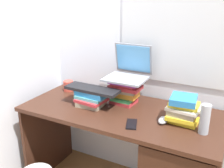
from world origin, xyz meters
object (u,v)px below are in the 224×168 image
(desk, at_px, (166,166))
(keyboard, at_px, (92,89))
(cell_phone, at_px, (132,124))
(mug, at_px, (69,86))
(laptop, at_px, (129,70))
(water_bottle, at_px, (205,119))
(book_stack_tall, at_px, (125,90))
(book_stack_keyboard_riser, at_px, (92,97))
(book_stack_side, at_px, (183,110))
(computer_mouse, at_px, (163,120))

(desk, xyz_separation_m, keyboard, (-0.60, -0.01, 0.48))
(cell_phone, bearing_deg, mug, 137.19)
(desk, relative_size, laptop, 4.74)
(desk, height_order, laptop, laptop)
(water_bottle, bearing_deg, desk, 167.49)
(mug, height_order, water_bottle, water_bottle)
(desk, distance_m, book_stack_tall, 0.63)
(desk, xyz_separation_m, book_stack_keyboard_riser, (-0.61, 0.00, 0.41))
(cell_phone, bearing_deg, book_stack_tall, 102.46)
(book_stack_tall, bearing_deg, book_stack_keyboard_riser, -141.51)
(book_stack_tall, bearing_deg, laptop, 87.75)
(book_stack_keyboard_riser, relative_size, keyboard, 0.59)
(book_stack_side, distance_m, computer_mouse, 0.15)
(keyboard, bearing_deg, cell_phone, -19.56)
(keyboard, height_order, computer_mouse, keyboard)
(laptop, xyz_separation_m, computer_mouse, (0.36, -0.25, -0.23))
(book_stack_side, relative_size, cell_phone, 1.67)
(laptop, distance_m, cell_phone, 0.49)
(water_bottle, distance_m, cell_phone, 0.45)
(book_stack_side, height_order, water_bottle, water_bottle)
(book_stack_side, bearing_deg, book_stack_keyboard_riser, -177.40)
(book_stack_tall, xyz_separation_m, cell_phone, (0.19, -0.31, -0.09))
(computer_mouse, bearing_deg, laptop, 145.47)
(laptop, height_order, computer_mouse, laptop)
(cell_phone, bearing_deg, laptop, 97.82)
(desk, relative_size, computer_mouse, 14.03)
(desk, relative_size, cell_phone, 10.73)
(desk, distance_m, book_stack_side, 0.45)
(book_stack_tall, distance_m, cell_phone, 0.38)
(desk, xyz_separation_m, cell_phone, (-0.21, -0.15, 0.36))
(book_stack_keyboard_riser, relative_size, cell_phone, 1.83)
(mug, bearing_deg, computer_mouse, -12.31)
(mug, bearing_deg, book_stack_tall, -0.96)
(book_stack_side, relative_size, computer_mouse, 2.18)
(computer_mouse, relative_size, cell_phone, 0.76)
(laptop, bearing_deg, desk, -28.81)
(mug, distance_m, cell_phone, 0.81)
(laptop, bearing_deg, water_bottle, -23.46)
(computer_mouse, distance_m, cell_phone, 0.21)
(book_stack_side, distance_m, keyboard, 0.67)
(keyboard, bearing_deg, book_stack_side, 4.39)
(desk, distance_m, water_bottle, 0.50)
(book_stack_tall, xyz_separation_m, keyboard, (-0.19, -0.17, 0.03))
(book_stack_keyboard_riser, relative_size, laptop, 0.81)
(cell_phone, bearing_deg, water_bottle, -5.62)
(desk, relative_size, keyboard, 3.47)
(book_stack_side, xyz_separation_m, computer_mouse, (-0.11, -0.06, -0.07))
(keyboard, relative_size, water_bottle, 2.22)
(laptop, bearing_deg, computer_mouse, -34.53)
(desk, height_order, book_stack_side, book_stack_side)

